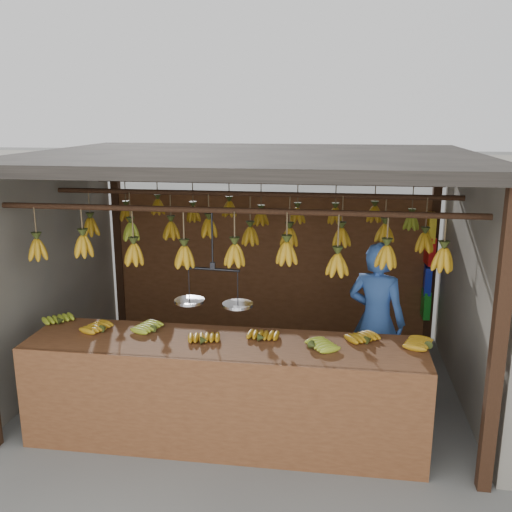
# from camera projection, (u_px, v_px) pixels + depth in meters

# --- Properties ---
(ground) EXTENTS (80.00, 80.00, 0.00)m
(ground) POSITION_uv_depth(u_px,v_px,m) (252.00, 382.00, 6.04)
(ground) COLOR #5B5B57
(stall) EXTENTS (4.30, 3.30, 2.40)m
(stall) POSITION_uv_depth(u_px,v_px,m) (256.00, 192.00, 5.88)
(stall) COLOR black
(stall) RESTS_ON ground
(counter) EXTENTS (3.52, 0.76, 0.96)m
(counter) POSITION_uv_depth(u_px,v_px,m) (222.00, 370.00, 4.71)
(counter) COLOR brown
(counter) RESTS_ON ground
(hanging_bananas) EXTENTS (3.54, 2.25, 0.39)m
(hanging_bananas) POSITION_uv_depth(u_px,v_px,m) (251.00, 232.00, 5.65)
(hanging_bananas) COLOR #AC7912
(hanging_bananas) RESTS_ON ground
(balance_scale) EXTENTS (0.68, 0.29, 0.81)m
(balance_scale) POSITION_uv_depth(u_px,v_px,m) (213.00, 298.00, 4.80)
(balance_scale) COLOR black
(balance_scale) RESTS_ON ground
(vendor) EXTENTS (0.68, 0.57, 1.58)m
(vendor) POSITION_uv_depth(u_px,v_px,m) (376.00, 321.00, 5.57)
(vendor) COLOR #3359A5
(vendor) RESTS_ON ground
(bag_bundles) EXTENTS (0.08, 0.26, 1.29)m
(bag_bundles) POSITION_uv_depth(u_px,v_px,m) (429.00, 266.00, 6.83)
(bag_bundles) COLOR yellow
(bag_bundles) RESTS_ON ground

